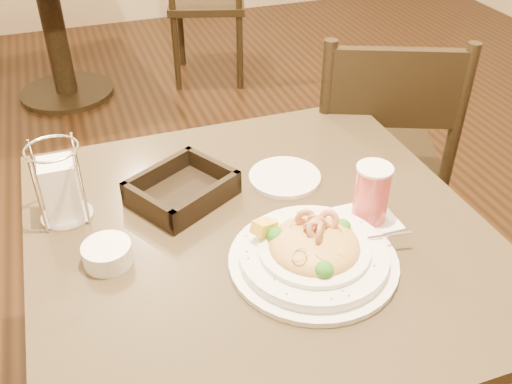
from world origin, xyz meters
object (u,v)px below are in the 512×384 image
object	(u,v)px
bread_basket	(182,191)
side_plate	(285,177)
background_table	(50,8)
drink_glass	(371,194)
dining_chair_near	(376,159)
main_table	(259,309)
pasta_bowl	(314,251)
butter_ramekin	(107,254)
napkin_caddy	(61,188)

from	to	relation	value
bread_basket	side_plate	bearing A→B (deg)	-0.78
background_table	drink_glass	distance (m)	2.48
bread_basket	dining_chair_near	bearing A→B (deg)	24.99
bread_basket	drink_glass	bearing A→B (deg)	-29.54
main_table	dining_chair_near	bearing A→B (deg)	40.17
pasta_bowl	butter_ramekin	bearing A→B (deg)	160.23
main_table	drink_glass	xyz separation A→B (m)	(0.22, -0.04, 0.29)
bread_basket	side_plate	size ratio (longest dim) A/B	1.56
butter_ramekin	pasta_bowl	bearing A→B (deg)	-19.77
main_table	butter_ramekin	distance (m)	0.39
butter_ramekin	side_plate	bearing A→B (deg)	19.65
main_table	drink_glass	size ratio (longest dim) A/B	7.11
pasta_bowl	side_plate	bearing A→B (deg)	79.05
butter_ramekin	main_table	bearing A→B (deg)	-0.82
drink_glass	napkin_caddy	xyz separation A→B (m)	(-0.59, 0.21, 0.01)
dining_chair_near	drink_glass	distance (m)	0.68
butter_ramekin	dining_chair_near	bearing A→B (deg)	28.60
dining_chair_near	bread_basket	size ratio (longest dim) A/B	3.66
main_table	napkin_caddy	xyz separation A→B (m)	(-0.36, 0.17, 0.30)
bread_basket	side_plate	distance (m)	0.24
drink_glass	butter_ramekin	bearing A→B (deg)	175.17
background_table	bread_basket	size ratio (longest dim) A/B	3.98
pasta_bowl	butter_ramekin	size ratio (longest dim) A/B	3.82
dining_chair_near	pasta_bowl	bearing A→B (deg)	72.81
background_table	napkin_caddy	xyz separation A→B (m)	(-0.03, -2.18, 0.30)
main_table	pasta_bowl	xyz separation A→B (m)	(0.06, -0.13, 0.26)
background_table	pasta_bowl	distance (m)	2.53
background_table	side_plate	world-z (taller)	side_plate
dining_chair_near	side_plate	distance (m)	0.60
background_table	drink_glass	xyz separation A→B (m)	(0.56, -2.40, 0.29)
main_table	side_plate	world-z (taller)	side_plate
napkin_caddy	butter_ramekin	xyz separation A→B (m)	(0.06, -0.17, -0.05)
background_table	dining_chair_near	world-z (taller)	dining_chair_near
main_table	drink_glass	distance (m)	0.37
bread_basket	butter_ramekin	xyz separation A→B (m)	(-0.18, -0.15, -0.00)
pasta_bowl	napkin_caddy	xyz separation A→B (m)	(-0.42, 0.30, 0.04)
bread_basket	pasta_bowl	bearing A→B (deg)	-57.02
main_table	butter_ramekin	size ratio (longest dim) A/B	9.80
pasta_bowl	bread_basket	distance (m)	0.33
bread_basket	napkin_caddy	size ratio (longest dim) A/B	1.51
side_plate	background_table	bearing A→B (deg)	101.48
background_table	drink_glass	world-z (taller)	drink_glass
background_table	dining_chair_near	xyz separation A→B (m)	(0.89, -1.88, -0.00)
main_table	bread_basket	bearing A→B (deg)	127.78
main_table	napkin_caddy	distance (m)	0.50
main_table	dining_chair_near	distance (m)	0.73
pasta_bowl	bread_basket	size ratio (longest dim) A/B	1.38
side_plate	butter_ramekin	world-z (taller)	butter_ramekin
main_table	dining_chair_near	world-z (taller)	dining_chair_near
background_table	butter_ramekin	size ratio (longest dim) A/B	11.03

